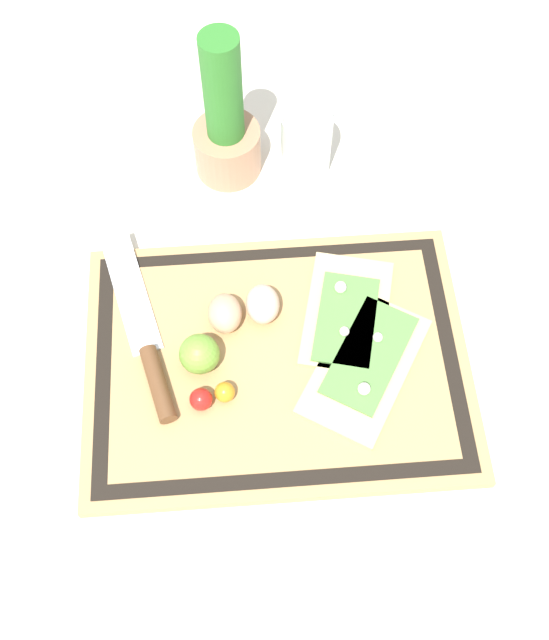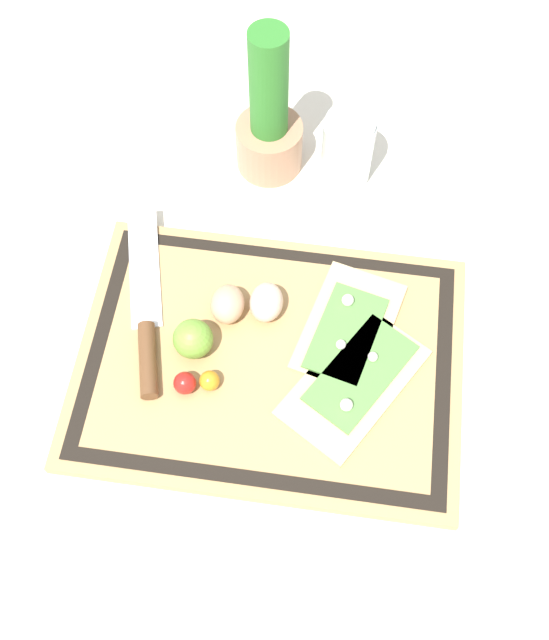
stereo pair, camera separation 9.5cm
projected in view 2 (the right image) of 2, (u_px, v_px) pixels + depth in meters
The scene contains 12 objects.
ground_plane at pixel (270, 364), 0.96m from camera, with size 6.00×6.00×0.00m, color silver.
cutting_board at pixel (270, 361), 0.95m from camera, with size 0.49×0.36×0.02m.
pizza_slice_near at pixel (355, 380), 0.93m from camera, with size 0.19×0.22×0.02m.
pizza_slice_far at pixel (348, 328), 0.96m from camera, with size 0.14×0.19×0.02m.
knife at pixel (147, 328), 0.96m from camera, with size 0.10×0.29×0.02m.
egg_brown at pixel (228, 304), 0.96m from camera, with size 0.04×0.05×0.04m, color tan.
egg_pink at pixel (266, 302), 0.96m from camera, with size 0.04×0.05×0.04m, color beige.
lime at pixel (193, 340), 0.93m from camera, with size 0.05×0.05×0.05m, color #70A838.
cherry_tomato_red at pixel (185, 383), 0.91m from camera, with size 0.03×0.03×0.03m, color red.
cherry_tomato_yellow at pixel (210, 381), 0.92m from camera, with size 0.03×0.03×0.03m, color orange.
herb_pot at pixel (269, 124), 1.04m from camera, with size 0.10×0.10×0.24m.
sauce_jar at pixel (347, 153), 1.06m from camera, with size 0.07×0.07×0.11m.
Camera 2 is at (0.06, -0.40, 0.88)m, focal length 42.00 mm.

